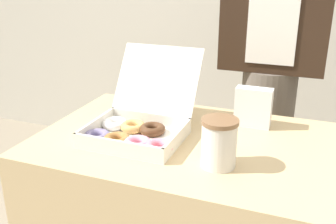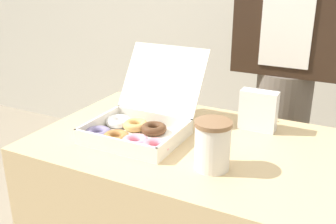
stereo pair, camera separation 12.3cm
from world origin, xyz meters
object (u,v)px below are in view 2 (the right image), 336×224
coffee_cup (213,145)px  donut_box (137,124)px  napkin_holder (258,111)px  person_customer (287,68)px

coffee_cup → donut_box: bearing=162.4°
coffee_cup → napkin_holder: (0.04, 0.33, -0.00)m
donut_box → person_customer: (0.34, 0.67, 0.08)m
person_customer → napkin_holder: bearing=-90.1°
donut_box → napkin_holder: 0.41m
donut_box → coffee_cup: bearing=-17.6°
napkin_holder → person_customer: size_ratio=0.08×
person_customer → coffee_cup: bearing=-93.0°
donut_box → napkin_holder: size_ratio=2.81×
coffee_cup → person_customer: size_ratio=0.09×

